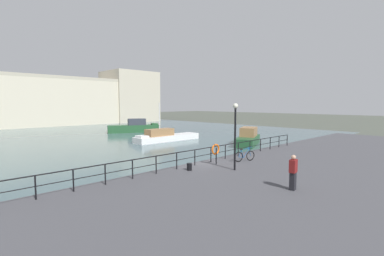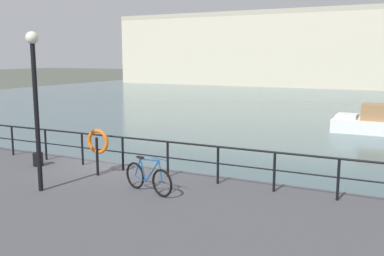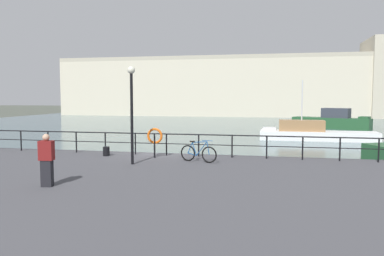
{
  "view_description": "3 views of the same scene",
  "coord_description": "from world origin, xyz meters",
  "px_view_note": "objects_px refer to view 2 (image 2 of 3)",
  "views": [
    {
      "loc": [
        -13.63,
        -13.77,
        4.92
      ],
      "look_at": [
        2.64,
        3.03,
        2.88
      ],
      "focal_mm": 26.11,
      "sensor_mm": 36.0,
      "label": 1
    },
    {
      "loc": [
        8.53,
        -11.47,
        4.31
      ],
      "look_at": [
        1.57,
        2.63,
        1.71
      ],
      "focal_mm": 40.26,
      "sensor_mm": 36.0,
      "label": 2
    },
    {
      "loc": [
        5.88,
        -18.63,
        3.69
      ],
      "look_at": [
        1.04,
        4.37,
        1.75
      ],
      "focal_mm": 35.93,
      "sensor_mm": 36.0,
      "label": 3
    }
  ],
  "objects_px": {
    "life_ring_stand": "(98,143)",
    "quay_lamp_post": "(35,89)",
    "mooring_bollard": "(38,159)",
    "parked_bicycle": "(148,178)"
  },
  "relations": [
    {
      "from": "life_ring_stand",
      "to": "quay_lamp_post",
      "type": "height_order",
      "value": "quay_lamp_post"
    },
    {
      "from": "life_ring_stand",
      "to": "mooring_bollard",
      "type": "bearing_deg",
      "value": -179.96
    },
    {
      "from": "parked_bicycle",
      "to": "mooring_bollard",
      "type": "height_order",
      "value": "parked_bicycle"
    },
    {
      "from": "parked_bicycle",
      "to": "mooring_bollard",
      "type": "relative_size",
      "value": 3.89
    },
    {
      "from": "parked_bicycle",
      "to": "quay_lamp_post",
      "type": "bearing_deg",
      "value": -140.21
    },
    {
      "from": "mooring_bollard",
      "to": "quay_lamp_post",
      "type": "bearing_deg",
      "value": -42.91
    },
    {
      "from": "quay_lamp_post",
      "to": "parked_bicycle",
      "type": "bearing_deg",
      "value": 23.13
    },
    {
      "from": "mooring_bollard",
      "to": "life_ring_stand",
      "type": "bearing_deg",
      "value": 0.04
    },
    {
      "from": "quay_lamp_post",
      "to": "life_ring_stand",
      "type": "bearing_deg",
      "value": 78.23
    },
    {
      "from": "parked_bicycle",
      "to": "quay_lamp_post",
      "type": "distance_m",
      "value": 3.67
    }
  ]
}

